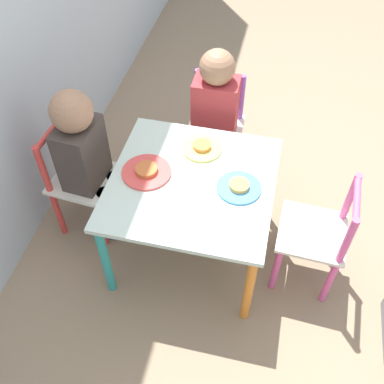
{
  "coord_description": "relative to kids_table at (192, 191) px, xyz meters",
  "views": [
    {
      "loc": [
        -1.15,
        -0.26,
        1.71
      ],
      "look_at": [
        0.0,
        0.0,
        0.37
      ],
      "focal_mm": 42.0,
      "sensor_mm": 36.0,
      "label": 1
    }
  ],
  "objects": [
    {
      "name": "plate_right",
      "position": [
        0.18,
        0.0,
        0.07
      ],
      "size": [
        0.17,
        0.17,
        0.03
      ],
      "color": "#EADB66",
      "rests_on": "kids_table"
    },
    {
      "name": "chair_purple",
      "position": [
        0.51,
        0.0,
        -0.12
      ],
      "size": [
        0.26,
        0.26,
        0.54
      ],
      "rotation": [
        0.0,
        0.0,
        -1.56
      ],
      "color": "silver",
      "rests_on": "ground_plane"
    },
    {
      "name": "child_right",
      "position": [
        0.45,
        0.0,
        0.05
      ],
      "size": [
        0.21,
        0.2,
        0.72
      ],
      "rotation": [
        0.0,
        0.0,
        -1.56
      ],
      "color": "#38383D",
      "rests_on": "ground_plane"
    },
    {
      "name": "chair_pink",
      "position": [
        -0.03,
        -0.51,
        -0.12
      ],
      "size": [
        0.27,
        0.27,
        0.54
      ],
      "rotation": [
        0.0,
        0.0,
        -3.19
      ],
      "color": "silver",
      "rests_on": "ground_plane"
    },
    {
      "name": "child_back",
      "position": [
        0.04,
        0.45,
        0.07
      ],
      "size": [
        0.21,
        0.22,
        0.74
      ],
      "rotation": [
        0.0,
        0.0,
        -0.09
      ],
      "color": "#4C608E",
      "rests_on": "ground_plane"
    },
    {
      "name": "chair_red",
      "position": [
        0.05,
        0.51,
        -0.12
      ],
      "size": [
        0.28,
        0.28,
        0.54
      ],
      "rotation": [
        0.0,
        0.0,
        -0.09
      ],
      "color": "silver",
      "rests_on": "ground_plane"
    },
    {
      "name": "ground_plane",
      "position": [
        0.0,
        0.0,
        -0.38
      ],
      "size": [
        6.0,
        6.0,
        0.0
      ],
      "primitive_type": "plane",
      "color": "#8C755B"
    },
    {
      "name": "plate_front",
      "position": [
        -0.0,
        -0.18,
        0.07
      ],
      "size": [
        0.17,
        0.17,
        0.03
      ],
      "color": "#4C9EE0",
      "rests_on": "kids_table"
    },
    {
      "name": "plate_back",
      "position": [
        0.0,
        0.18,
        0.07
      ],
      "size": [
        0.19,
        0.19,
        0.03
      ],
      "color": "#E54C47",
      "rests_on": "kids_table"
    },
    {
      "name": "kids_table",
      "position": [
        0.0,
        0.0,
        0.0
      ],
      "size": [
        0.63,
        0.63,
        0.44
      ],
      "color": "silver",
      "rests_on": "ground_plane"
    }
  ]
}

